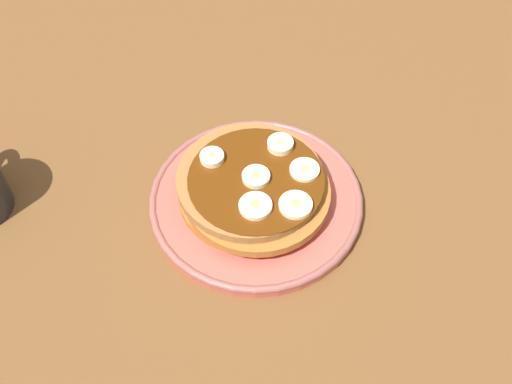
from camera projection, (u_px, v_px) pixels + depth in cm
name	position (u px, v px, depth cm)	size (l,w,h in cm)	color
ground_plane	(256.00, 212.00, 71.14)	(140.00, 140.00, 3.00)	brown
plate	(256.00, 200.00, 69.31)	(24.20, 24.20, 1.52)	#CC594C
pancake_stack	(253.00, 187.00, 67.68)	(17.39, 17.01, 3.43)	#A8682B
banana_slice_0	(255.00, 180.00, 65.78)	(3.07, 3.07, 0.86)	beige
banana_slice_1	(255.00, 206.00, 63.70)	(3.53, 3.53, 0.78)	#F0EABC
banana_slice_2	(304.00, 170.00, 66.77)	(3.31, 3.31, 0.68)	#FDEBB8
banana_slice_3	(280.00, 145.00, 68.79)	(2.96, 2.96, 1.06)	#F7EDB7
banana_slice_4	(296.00, 205.00, 63.78)	(3.58, 3.58, 0.78)	#F8E6B8
banana_slice_5	(212.00, 158.00, 67.67)	(2.71, 2.71, 0.97)	#F9EABD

